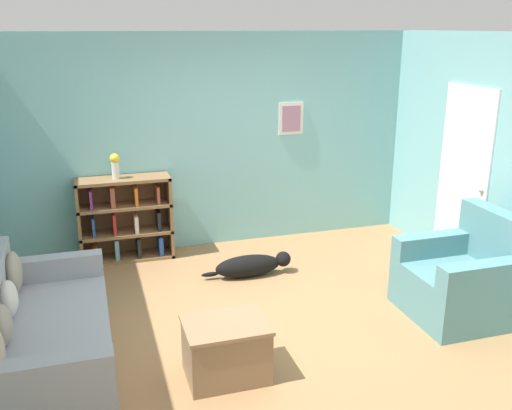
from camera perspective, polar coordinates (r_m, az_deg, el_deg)
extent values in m
plane|color=#997047|center=(5.40, 1.26, -11.92)|extent=(14.00, 14.00, 0.00)
cube|color=#7AB7BC|center=(7.01, -4.43, 6.31)|extent=(5.60, 0.10, 2.60)
cube|color=silver|center=(7.19, 3.52, 8.63)|extent=(0.32, 0.02, 0.40)
cube|color=#A37089|center=(7.18, 3.55, 8.62)|extent=(0.24, 0.01, 0.32)
cube|color=white|center=(6.72, 19.98, 2.39)|extent=(0.02, 0.84, 2.05)
sphere|color=tan|center=(6.44, 21.61, 1.37)|extent=(0.05, 0.05, 0.05)
cube|color=#9399A3|center=(4.91, -19.97, -13.39)|extent=(0.95, 1.92, 0.44)
cube|color=#9399A3|center=(4.00, -20.97, -15.68)|extent=(0.95, 0.16, 0.21)
cube|color=#9399A3|center=(5.56, -19.97, -5.94)|extent=(0.95, 0.16, 0.21)
ellipsoid|color=gray|center=(4.57, -24.06, -10.96)|extent=(0.14, 0.31, 0.31)
ellipsoid|color=beige|center=(4.97, -23.50, -8.62)|extent=(0.14, 0.30, 0.30)
ellipsoid|color=gray|center=(5.36, -23.08, -6.24)|extent=(0.14, 0.37, 0.37)
cube|color=olive|center=(6.83, -17.26, -1.76)|extent=(0.04, 0.35, 0.99)
cube|color=olive|center=(6.88, -8.63, -0.99)|extent=(0.04, 0.35, 0.99)
cube|color=olive|center=(6.99, -13.03, -0.96)|extent=(1.07, 0.02, 0.99)
cube|color=olive|center=(7.00, -12.66, -5.08)|extent=(1.07, 0.35, 0.04)
cube|color=olive|center=(6.89, -12.83, -2.68)|extent=(1.07, 0.35, 0.04)
cube|color=olive|center=(6.78, -13.02, -0.06)|extent=(1.07, 0.35, 0.04)
cube|color=olive|center=(6.70, -13.20, 2.48)|extent=(1.07, 0.35, 0.04)
cube|color=orange|center=(6.94, -15.77, -4.65)|extent=(0.05, 0.26, 0.19)
cube|color=#234C9E|center=(6.83, -15.96, -1.97)|extent=(0.03, 0.26, 0.22)
cube|color=#7A2D84|center=(6.73, -16.20, 0.66)|extent=(0.03, 0.26, 0.22)
cube|color=#60939E|center=(6.94, -13.76, -4.19)|extent=(0.05, 0.26, 0.27)
cube|color=#B22823|center=(6.83, -14.01, -1.70)|extent=(0.03, 0.26, 0.25)
cube|color=brown|center=(6.73, -14.19, 0.92)|extent=(0.05, 0.26, 0.24)
cube|color=black|center=(6.95, -11.68, -4.03)|extent=(0.04, 0.26, 0.26)
cube|color=silver|center=(6.85, -11.93, -1.70)|extent=(0.04, 0.26, 0.20)
cube|color=orange|center=(6.75, -11.96, 1.02)|extent=(0.04, 0.26, 0.21)
cube|color=#234C9E|center=(6.98, -9.57, -3.89)|extent=(0.05, 0.26, 0.24)
cube|color=black|center=(6.87, -9.77, -1.40)|extent=(0.04, 0.26, 0.22)
cube|color=brown|center=(6.77, -9.86, 1.16)|extent=(0.03, 0.26, 0.20)
cube|color=slate|center=(5.82, 19.49, -8.16)|extent=(0.94, 0.94, 0.47)
cube|color=slate|center=(5.86, 23.00, -3.10)|extent=(0.18, 0.94, 0.53)
cube|color=slate|center=(5.41, 22.19, -6.43)|extent=(0.94, 0.18, 0.22)
cube|color=slate|center=(5.97, 17.71, -3.74)|extent=(0.94, 0.18, 0.22)
cube|color=#846647|center=(4.60, -3.02, -14.26)|extent=(0.62, 0.47, 0.47)
cube|color=#8F6E4D|center=(4.49, -3.06, -11.89)|extent=(0.65, 0.50, 0.03)
ellipsoid|color=black|center=(6.31, -0.80, -6.12)|extent=(0.74, 0.22, 0.25)
sphere|color=black|center=(6.42, 2.73, -5.41)|extent=(0.17, 0.17, 0.17)
ellipsoid|color=black|center=(6.28, -4.60, -6.93)|extent=(0.20, 0.05, 0.05)
cylinder|color=silver|center=(6.67, -13.88, 3.38)|extent=(0.08, 0.08, 0.19)
sphere|color=yellow|center=(6.63, -13.96, 4.57)|extent=(0.11, 0.11, 0.11)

